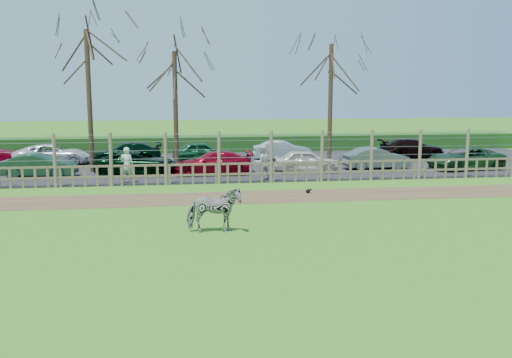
{
  "coord_description": "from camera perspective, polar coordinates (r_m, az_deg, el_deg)",
  "views": [
    {
      "loc": [
        -1.95,
        -18.75,
        4.62
      ],
      "look_at": [
        1.0,
        2.5,
        1.1
      ],
      "focal_mm": 40.0,
      "sensor_mm": 36.0,
      "label": 1
    }
  ],
  "objects": [
    {
      "name": "car_3",
      "position": [
        29.79,
        -4.34,
        1.61
      ],
      "size": [
        4.14,
        1.69,
        1.2
      ],
      "primitive_type": "imported",
      "rotation": [
        0.0,
        0.0,
        4.71
      ],
      "color": "maroon",
      "rests_on": "asphalt"
    },
    {
      "name": "tree_left",
      "position": [
        31.6,
        -16.48,
        10.75
      ],
      "size": [
        4.8,
        4.8,
        7.88
      ],
      "color": "#3D2B1E",
      "rests_on": "ground"
    },
    {
      "name": "tree_mid",
      "position": [
        32.25,
        -8.11,
        9.66
      ],
      "size": [
        4.8,
        4.8,
        6.83
      ],
      "color": "#3D2B1E",
      "rests_on": "ground"
    },
    {
      "name": "car_10",
      "position": [
        34.85,
        -5.44,
        2.72
      ],
      "size": [
        3.63,
        1.72,
        1.2
      ],
      "primitive_type": "imported",
      "rotation": [
        0.0,
        0.0,
        1.66
      ],
      "color": "#115128",
      "rests_on": "asphalt"
    },
    {
      "name": "hedge",
      "position": [
        40.5,
        -5.11,
        3.51
      ],
      "size": [
        46.0,
        2.0,
        1.1
      ],
      "primitive_type": "cube",
      "color": "#1E4716",
      "rests_on": "ground"
    },
    {
      "name": "fence",
      "position": [
        27.09,
        -3.7,
        1.2
      ],
      "size": [
        30.16,
        0.16,
        2.5
      ],
      "color": "brown",
      "rests_on": "ground"
    },
    {
      "name": "visitor_a",
      "position": [
        27.67,
        -12.78,
        1.37
      ],
      "size": [
        0.71,
        0.55,
        1.72
      ],
      "primitive_type": "imported",
      "rotation": [
        0.0,
        0.0,
        2.91
      ],
      "color": "beige",
      "rests_on": "asphalt"
    },
    {
      "name": "car_2",
      "position": [
        30.32,
        -11.83,
        1.57
      ],
      "size": [
        4.47,
        2.33,
        1.2
      ],
      "primitive_type": "imported",
      "rotation": [
        0.0,
        0.0,
        1.49
      ],
      "color": "black",
      "rests_on": "asphalt"
    },
    {
      "name": "car_9",
      "position": [
        35.14,
        -12.8,
        2.58
      ],
      "size": [
        4.21,
        1.89,
        1.2
      ],
      "primitive_type": "imported",
      "rotation": [
        0.0,
        0.0,
        4.76
      ],
      "color": "black",
      "rests_on": "asphalt"
    },
    {
      "name": "crow",
      "position": [
        24.85,
        5.25,
        -1.2
      ],
      "size": [
        0.26,
        0.19,
        0.21
      ],
      "color": "black",
      "rests_on": "ground"
    },
    {
      "name": "zebra",
      "position": [
        18.11,
        -4.22,
        -3.12
      ],
      "size": [
        1.72,
        0.78,
        1.45
      ],
      "primitive_type": "imported",
      "rotation": [
        0.0,
        0.0,
        1.57
      ],
      "color": "gray",
      "rests_on": "ground"
    },
    {
      "name": "car_5",
      "position": [
        32.28,
        11.93,
        2.03
      ],
      "size": [
        3.7,
        1.45,
        1.2
      ],
      "primitive_type": "imported",
      "rotation": [
        0.0,
        0.0,
        1.62
      ],
      "color": "slate",
      "rests_on": "asphalt"
    },
    {
      "name": "ground",
      "position": [
        19.41,
        -1.91,
        -4.46
      ],
      "size": [
        120.0,
        120.0,
        0.0
      ],
      "primitive_type": "plane",
      "color": "#5BA432",
      "rests_on": "ground"
    },
    {
      "name": "car_1",
      "position": [
        30.76,
        -20.85,
        1.27
      ],
      "size": [
        3.72,
        1.5,
        1.2
      ],
      "primitive_type": "imported",
      "rotation": [
        0.0,
        0.0,
        1.51
      ],
      "color": "#20462E",
      "rests_on": "asphalt"
    },
    {
      "name": "visitor_b",
      "position": [
        27.9,
        0.59,
        1.66
      ],
      "size": [
        1.01,
        0.9,
        1.72
      ],
      "primitive_type": "imported",
      "rotation": [
        0.0,
        0.0,
        3.49
      ],
      "color": "silver",
      "rests_on": "asphalt"
    },
    {
      "name": "car_6",
      "position": [
        33.61,
        20.19,
        1.94
      ],
      "size": [
        4.54,
        2.55,
        1.2
      ],
      "primitive_type": "imported",
      "rotation": [
        0.0,
        0.0,
        4.85
      ],
      "color": "#1C4621",
      "rests_on": "asphalt"
    },
    {
      "name": "tree_right",
      "position": [
        33.96,
        7.5,
        10.29
      ],
      "size": [
        4.8,
        4.8,
        7.35
      ],
      "color": "#3D2B1E",
      "rests_on": "ground"
    },
    {
      "name": "car_8",
      "position": [
        35.47,
        -19.7,
        2.33
      ],
      "size": [
        4.47,
        2.34,
        1.2
      ],
      "primitive_type": "imported",
      "rotation": [
        0.0,
        0.0,
        1.65
      ],
      "color": "white",
      "rests_on": "asphalt"
    },
    {
      "name": "car_13",
      "position": [
        38.11,
        15.3,
        2.99
      ],
      "size": [
        4.24,
        1.95,
        1.2
      ],
      "primitive_type": "imported",
      "rotation": [
        0.0,
        0.0,
        1.5
      ],
      "color": "black",
      "rests_on": "asphalt"
    },
    {
      "name": "car_4",
      "position": [
        30.65,
        5.1,
        1.82
      ],
      "size": [
        3.64,
        1.73,
        1.2
      ],
      "primitive_type": "imported",
      "rotation": [
        0.0,
        0.0,
        1.48
      ],
      "color": "white",
      "rests_on": "asphalt"
    },
    {
      "name": "asphalt",
      "position": [
        33.62,
        -4.51,
        1.42
      ],
      "size": [
        44.0,
        13.0,
        0.04
      ],
      "primitive_type": "cube",
      "color": "#232326",
      "rests_on": "ground"
    },
    {
      "name": "car_11",
      "position": [
        35.5,
        2.68,
        2.87
      ],
      "size": [
        3.71,
        1.5,
        1.2
      ],
      "primitive_type": "imported",
      "rotation": [
        0.0,
        0.0,
        1.51
      ],
      "color": "#ABC3C0",
      "rests_on": "asphalt"
    },
    {
      "name": "dirt_strip",
      "position": [
        23.78,
        -3.05,
        -1.88
      ],
      "size": [
        34.0,
        2.8,
        0.01
      ],
      "primitive_type": "cube",
      "color": "brown",
      "rests_on": "ground"
    }
  ]
}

